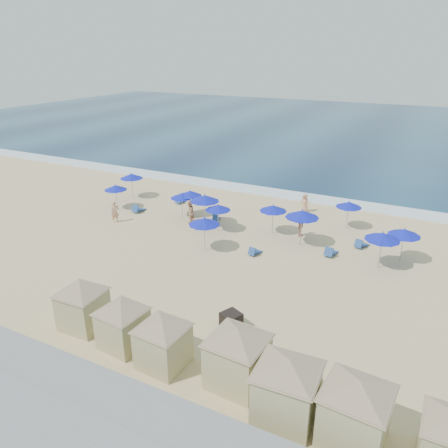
{
  "coord_description": "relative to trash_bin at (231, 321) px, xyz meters",
  "views": [
    {
      "loc": [
        11.43,
        -22.2,
        12.92
      ],
      "look_at": [
        -1.43,
        3.0,
        1.48
      ],
      "focal_mm": 35.0,
      "sensor_mm": 36.0,
      "label": 1
    }
  ],
  "objects": [
    {
      "name": "ground",
      "position": [
        -3.5,
        5.89,
        -0.44
      ],
      "size": [
        160.0,
        160.0,
        0.0
      ],
      "primitive_type": "plane",
      "color": "#D7BD88",
      "rests_on": "ground"
    },
    {
      "name": "ocean",
      "position": [
        -3.5,
        60.89,
        -0.41
      ],
      "size": [
        160.0,
        80.0,
        0.06
      ],
      "primitive_type": "cube",
      "color": "#0D294A",
      "rests_on": "ground"
    },
    {
      "name": "surf_line",
      "position": [
        -3.5,
        21.39,
        -0.4
      ],
      "size": [
        160.0,
        2.5,
        0.08
      ],
      "primitive_type": "cube",
      "color": "white",
      "rests_on": "ground"
    },
    {
      "name": "seawall",
      "position": [
        -3.5,
        -7.61,
        0.21
      ],
      "size": [
        160.0,
        6.1,
        1.22
      ],
      "color": "gray",
      "rests_on": "ground"
    },
    {
      "name": "trash_bin",
      "position": [
        0.0,
        0.0,
        0.0
      ],
      "size": [
        1.16,
        1.16,
        0.87
      ],
      "primitive_type": "cube",
      "rotation": [
        0.0,
        0.0,
        -0.43
      ],
      "color": "black",
      "rests_on": "ground"
    },
    {
      "name": "cabana_0",
      "position": [
        -6.59,
        -3.14,
        1.08
      ],
      "size": [
        4.21,
        4.21,
        2.64
      ],
      "color": "tan",
      "rests_on": "ground"
    },
    {
      "name": "cabana_1",
      "position": [
        -3.86,
        -3.45,
        1.02
      ],
      "size": [
        4.04,
        4.04,
        2.55
      ],
      "color": "tan",
      "rests_on": "ground"
    },
    {
      "name": "cabana_2",
      "position": [
        -1.45,
        -3.72,
        1.05
      ],
      "size": [
        4.13,
        4.13,
        2.59
      ],
      "color": "tan",
      "rests_on": "ground"
    },
    {
      "name": "cabana_3",
      "position": [
        1.89,
        -3.28,
        1.24
      ],
      "size": [
        4.65,
        4.65,
        2.92
      ],
      "color": "tan",
      "rests_on": "ground"
    },
    {
      "name": "cabana_4",
      "position": [
        4.28,
        -4.08,
        1.25
      ],
      "size": [
        4.69,
        4.69,
        2.95
      ],
      "color": "tan",
      "rests_on": "ground"
    },
    {
      "name": "cabana_5",
      "position": [
        6.73,
        -4.02,
        1.23
      ],
      "size": [
        4.63,
        4.63,
        2.92
      ],
      "color": "tan",
      "rests_on": "ground"
    },
    {
      "name": "umbrella_0",
      "position": [
        -17.13,
        14.18,
        1.63
      ],
      "size": [
        2.09,
        2.09,
        2.38
      ],
      "color": "#A5A8AD",
      "rests_on": "ground"
    },
    {
      "name": "umbrella_1",
      "position": [
        -16.42,
        11.11,
        1.48
      ],
      "size": [
        1.94,
        1.94,
        2.21
      ],
      "color": "#A5A8AD",
      "rests_on": "ground"
    },
    {
      "name": "umbrella_2",
      "position": [
        -10.39,
        12.04,
        1.39
      ],
      "size": [
        1.85,
        1.85,
        2.1
      ],
      "color": "#A5A8AD",
      "rests_on": "ground"
    },
    {
      "name": "umbrella_3",
      "position": [
        -7.79,
        11.24,
        1.8
      ],
      "size": [
        2.27,
        2.27,
        2.58
      ],
      "color": "#A5A8AD",
      "rests_on": "ground"
    },
    {
      "name": "umbrella_4",
      "position": [
        -9.93,
        12.57,
        1.51
      ],
      "size": [
        1.97,
        1.97,
        2.24
      ],
      "color": "#A5A8AD",
      "rests_on": "ground"
    },
    {
      "name": "umbrella_5",
      "position": [
        -6.35,
        10.68,
        1.47
      ],
      "size": [
        1.93,
        1.93,
        2.2
      ],
      "color": "#A5A8AD",
      "rests_on": "ground"
    },
    {
      "name": "umbrella_6",
      "position": [
        -5.6,
        7.29,
        1.69
      ],
      "size": [
        2.15,
        2.15,
        2.45
      ],
      "color": "#A5A8AD",
      "rests_on": "ground"
    },
    {
      "name": "umbrella_7",
      "position": [
        -0.02,
        11.1,
        1.89
      ],
      "size": [
        2.36,
        2.36,
        2.69
      ],
      "color": "#A5A8AD",
      "rests_on": "ground"
    },
    {
      "name": "umbrella_8",
      "position": [
        -2.54,
        12.15,
        1.57
      ],
      "size": [
        2.03,
        2.03,
        2.32
      ],
      "color": "#A5A8AD",
      "rests_on": "ground"
    },
    {
      "name": "umbrella_9",
      "position": [
        2.21,
        15.68,
        1.5
      ],
      "size": [
        1.96,
        1.96,
        2.24
      ],
      "color": "#A5A8AD",
      "rests_on": "ground"
    },
    {
      "name": "umbrella_10",
      "position": [
        6.56,
        11.57,
        1.62
      ],
      "size": [
        2.08,
        2.08,
        2.37
      ],
      "color": "#A5A8AD",
      "rests_on": "ground"
    },
    {
      "name": "umbrella_11",
      "position": [
        5.46,
        10.02,
        1.73
      ],
      "size": [
        2.19,
        2.19,
        2.5
      ],
      "color": "#A5A8AD",
      "rests_on": "ground"
    },
    {
      "name": "beach_chair_0",
      "position": [
        -14.33,
        11.26,
        -0.18
      ],
      "size": [
        0.6,
        1.34,
        0.74
      ],
      "color": "navy",
      "rests_on": "ground"
    },
    {
      "name": "beach_chair_1",
      "position": [
        -12.39,
        14.81,
        -0.21
      ],
      "size": [
        0.55,
        1.19,
        0.65
      ],
      "color": "navy",
      "rests_on": "ground"
    },
    {
      "name": "beach_chair_2",
      "position": [
        -7.49,
        12.53,
        -0.22
      ],
      "size": [
        0.76,
        1.2,
        0.61
      ],
      "color": "navy",
      "rests_on": "ground"
    },
    {
      "name": "beach_chair_3",
      "position": [
        -2.28,
        8.18,
        -0.22
      ],
      "size": [
        0.71,
        1.21,
        0.63
      ],
      "color": "navy",
      "rests_on": "ground"
    },
    {
      "name": "beach_chair_4",
      "position": [
        2.31,
        10.37,
        -0.19
      ],
      "size": [
        0.75,
        1.37,
        0.72
      ],
      "color": "navy",
      "rests_on": "ground"
    },
    {
      "name": "beach_chair_5",
      "position": [
        3.87,
        12.61,
        -0.2
      ],
      "size": [
        0.96,
        1.36,
        0.68
      ],
      "color": "navy",
      "rests_on": "ground"
    },
    {
      "name": "beachgoer_0",
      "position": [
        -14.49,
        8.59,
        0.42
      ],
      "size": [
        0.69,
        0.75,
        1.71
      ],
      "primitive_type": "imported",
      "rotation": [
        0.0,
        0.0,
        0.99
      ],
      "color": "tan",
      "rests_on": "ground"
    },
    {
      "name": "beachgoer_1",
      "position": [
        -9.21,
        11.26,
        0.45
      ],
      "size": [
        0.68,
        0.87,
        1.78
      ],
      "primitive_type": "imported",
      "rotation": [
        0.0,
        0.0,
        4.72
      ],
      "color": "tan",
      "rests_on": "ground"
    },
    {
      "name": "beachgoer_2",
      "position": [
        -0.51,
        12.6,
        0.38
      ],
      "size": [
        0.42,
        0.96,
        1.63
      ],
      "primitive_type": "imported",
      "rotation": [
        0.0,
        0.0,
        1.55
      ],
      "color": "tan",
      "rests_on": "ground"
    },
    {
      "name": "beachgoer_3",
      "position": [
        -1.78,
        17.69,
        0.36
      ],
      "size": [
        0.84,
        0.6,
        1.6
      ],
      "primitive_type": "imported",
      "rotation": [
        0.0,
        0.0,
        6.16
      ],
      "color": "tan",
      "rests_on": "ground"
    }
  ]
}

